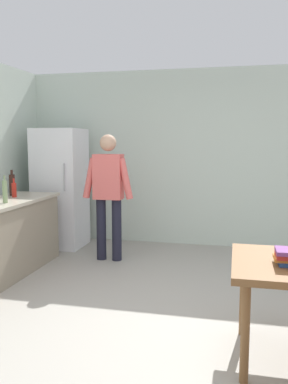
% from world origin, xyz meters
% --- Properties ---
extents(ground_plane, '(14.00, 14.00, 0.00)m').
position_xyz_m(ground_plane, '(0.00, 0.00, 0.00)').
color(ground_plane, '#9E998E').
extents(wall_back, '(6.40, 0.12, 2.70)m').
position_xyz_m(wall_back, '(0.00, 3.00, 1.35)').
color(wall_back, silver).
rests_on(wall_back, ground_plane).
extents(refrigerator, '(0.70, 0.67, 1.80)m').
position_xyz_m(refrigerator, '(-1.90, 2.40, 0.90)').
color(refrigerator, white).
rests_on(refrigerator, ground_plane).
extents(person, '(0.70, 0.22, 1.70)m').
position_xyz_m(person, '(-0.95, 1.85, 0.98)').
color(person, '#1E1E2D').
rests_on(person, ground_plane).
extents(bottle_wine_dark, '(0.08, 0.08, 0.34)m').
position_xyz_m(bottle_wine_dark, '(-2.14, 1.45, 1.05)').
color(bottle_wine_dark, black).
rests_on(bottle_wine_dark, kitchen_counter).
extents(bottle_vinegar_tall, '(0.06, 0.06, 0.32)m').
position_xyz_m(bottle_vinegar_tall, '(-1.88, 0.87, 1.04)').
color(bottle_vinegar_tall, gray).
rests_on(bottle_vinegar_tall, kitchen_counter).
extents(bottle_sauce_red, '(0.06, 0.06, 0.24)m').
position_xyz_m(bottle_sauce_red, '(-2.05, 1.33, 1.00)').
color(bottle_sauce_red, '#B22319').
rests_on(bottle_sauce_red, kitchen_counter).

